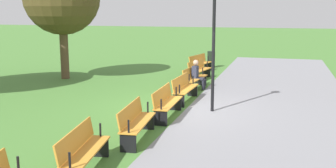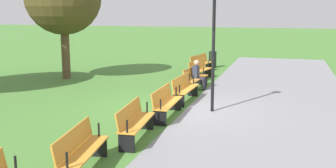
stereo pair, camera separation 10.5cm
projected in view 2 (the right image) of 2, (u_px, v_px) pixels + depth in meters
ground_plane at (178, 109)px, 12.91m from camera, size 120.00×120.00×0.00m
path_paving at (271, 115)px, 12.08m from camera, size 29.69×5.36×0.01m
bench_0 at (201, 63)px, 20.31m from camera, size 1.97×0.87×0.89m
bench_1 at (200, 69)px, 18.15m from camera, size 1.96×0.76×0.89m
bench_2 at (195, 77)px, 16.01m from camera, size 1.95×0.65×0.89m
bench_3 at (184, 88)px, 13.89m from camera, size 1.93×0.53×0.89m
bench_4 at (166, 102)px, 11.80m from camera, size 1.93×0.53×0.89m
bench_5 at (134, 121)px, 9.76m from camera, size 1.95×0.65×0.89m
bench_6 at (80, 150)px, 7.77m from camera, size 1.96×0.76×0.89m
person_seated at (198, 74)px, 15.90m from camera, size 0.36×0.54×1.20m
lamp_post at (214, 24)px, 12.09m from camera, size 0.32×0.32×3.92m
trash_bin at (213, 59)px, 21.95m from camera, size 0.42×0.42×0.91m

